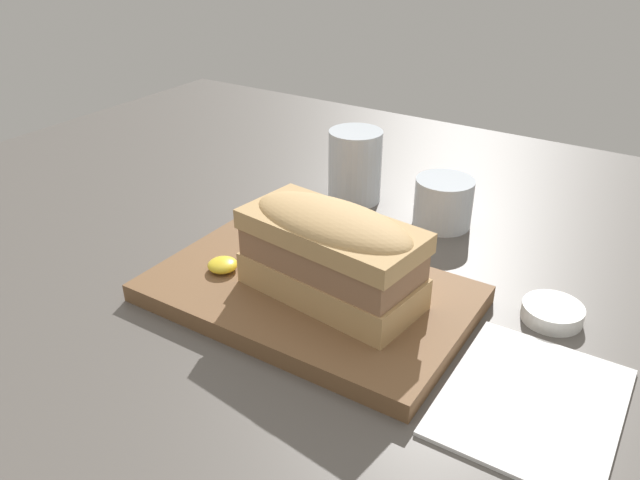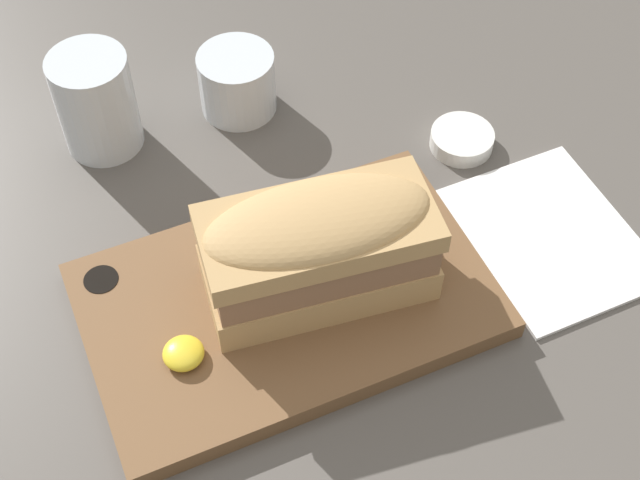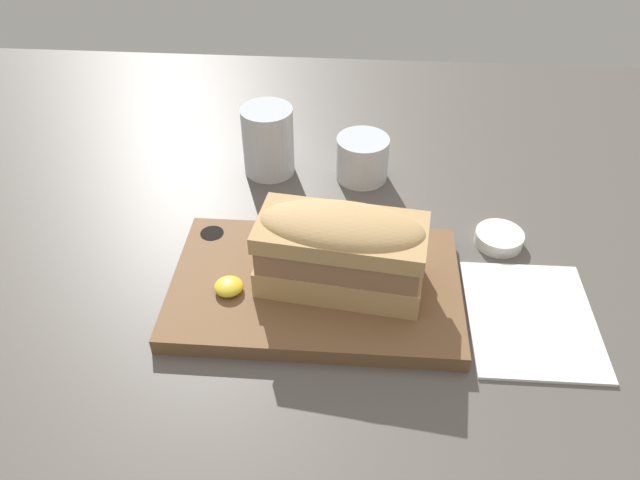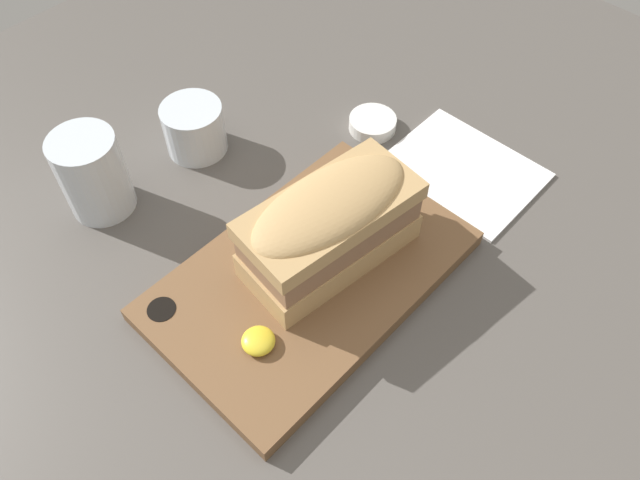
{
  "view_description": "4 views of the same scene",
  "coord_description": "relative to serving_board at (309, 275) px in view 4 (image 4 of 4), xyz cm",
  "views": [
    {
      "loc": [
        32.78,
        -49.7,
        40.13
      ],
      "look_at": [
        3.39,
        -3.65,
        10.28
      ],
      "focal_mm": 35.0,
      "sensor_mm": 36.0,
      "label": 1
    },
    {
      "loc": [
        -12.58,
        -42.88,
        65.86
      ],
      "look_at": [
        5.18,
        -2.24,
        8.4
      ],
      "focal_mm": 50.0,
      "sensor_mm": 36.0,
      "label": 2
    },
    {
      "loc": [
        6.0,
        -55.67,
        54.7
      ],
      "look_at": [
        2.18,
        -3.21,
        10.21
      ],
      "focal_mm": 35.0,
      "sensor_mm": 36.0,
      "label": 3
    },
    {
      "loc": [
        -24.81,
        -29.66,
        58.83
      ],
      "look_at": [
        2.75,
        -3.64,
        8.66
      ],
      "focal_mm": 35.0,
      "sensor_mm": 36.0,
      "label": 4
    }
  ],
  "objects": [
    {
      "name": "dining_table",
      "position": [
        -1.59,
        3.17,
        -2.01
      ],
      "size": [
        145.92,
        125.68,
        2.0
      ],
      "color": "#56514C",
      "rests_on": "ground"
    },
    {
      "name": "serving_board",
      "position": [
        0.0,
        0.0,
        0.0
      ],
      "size": [
        33.74,
        21.25,
        2.06
      ],
      "color": "brown",
      "rests_on": "dining_table"
    },
    {
      "name": "sandwich",
      "position": [
        2.94,
        -0.18,
        6.35
      ],
      "size": [
        19.57,
        10.96,
        9.93
      ],
      "rotation": [
        0.0,
        0.0,
        -0.12
      ],
      "color": "tan",
      "rests_on": "serving_board"
    },
    {
      "name": "mustard_dollop",
      "position": [
        -9.71,
        -2.48,
        1.67
      ],
      "size": [
        3.34,
        3.34,
        1.34
      ],
      "color": "yellow",
      "rests_on": "serving_board"
    },
    {
      "name": "water_glass",
      "position": [
        -8.87,
        25.42,
        3.45
      ],
      "size": [
        7.52,
        7.52,
        10.27
      ],
      "color": "silver",
      "rests_on": "dining_table"
    },
    {
      "name": "wine_glass",
      "position": [
        4.95,
        24.7,
        2.02
      ],
      "size": [
        7.65,
        7.65,
        6.47
      ],
      "color": "silver",
      "rests_on": "dining_table"
    },
    {
      "name": "napkin",
      "position": [
        24.84,
        -2.59,
        -0.81
      ],
      "size": [
        14.34,
        17.85,
        0.4
      ],
      "rotation": [
        0.0,
        0.0,
        0.01
      ],
      "color": "white",
      "rests_on": "dining_table"
    },
    {
      "name": "condiment_dish",
      "position": [
        23.04,
        10.7,
        -0.16
      ],
      "size": [
        6.21,
        6.21,
        1.71
      ],
      "color": "white",
      "rests_on": "dining_table"
    }
  ]
}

